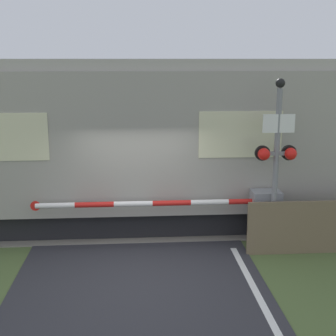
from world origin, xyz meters
The scene contains 6 objects.
ground_plane centered at (0.00, 0.00, 0.00)m, with size 80.00×80.00×0.00m, color #4C6033.
track_bed centered at (0.00, 3.02, 0.02)m, with size 36.00×3.20×0.13m.
train centered at (2.14, 3.02, 1.97)m, with size 17.39×3.11×3.86m.
crossing_barrier centered at (2.30, 1.20, 0.66)m, with size 5.13×0.44×1.19m.
signal_post centered at (2.73, 0.83, 2.00)m, with size 0.83×0.26×3.50m.
roadside_fence centered at (3.89, 0.71, 0.55)m, with size 3.42×0.06×1.10m.
Camera 1 is at (-0.02, -7.95, 3.85)m, focal length 50.00 mm.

